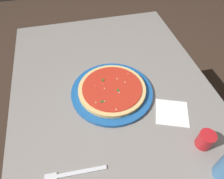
% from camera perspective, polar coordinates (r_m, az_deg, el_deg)
% --- Properties ---
extents(ground_plane, '(5.00, 5.00, 0.00)m').
position_cam_1_polar(ground_plane, '(1.48, -0.14, -17.82)').
color(ground_plane, '#38281E').
extents(restaurant_table, '(1.05, 0.81, 0.72)m').
position_cam_1_polar(restaurant_table, '(0.97, -0.20, -3.83)').
color(restaurant_table, black).
rests_on(restaurant_table, ground_plane).
extents(serving_plate, '(0.32, 0.32, 0.01)m').
position_cam_1_polar(serving_plate, '(0.83, -0.00, -0.61)').
color(serving_plate, '#195199').
rests_on(serving_plate, restaurant_table).
extents(pizza, '(0.27, 0.27, 0.02)m').
position_cam_1_polar(pizza, '(0.82, -0.00, 0.12)').
color(pizza, '#DBB26B').
rests_on(pizza, serving_plate).
extents(cup_small_sauce, '(0.05, 0.05, 0.06)m').
position_cam_1_polar(cup_small_sauce, '(0.75, 24.17, -12.40)').
color(cup_small_sauce, '#B2191E').
rests_on(cup_small_sauce, restaurant_table).
extents(napkin_folded_right, '(0.15, 0.15, 0.00)m').
position_cam_1_polar(napkin_folded_right, '(0.81, 16.06, -6.10)').
color(napkin_folded_right, white).
rests_on(napkin_folded_right, restaurant_table).
extents(fork, '(0.03, 0.19, 0.00)m').
position_cam_1_polar(fork, '(0.69, -10.86, -21.63)').
color(fork, silver).
rests_on(fork, restaurant_table).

